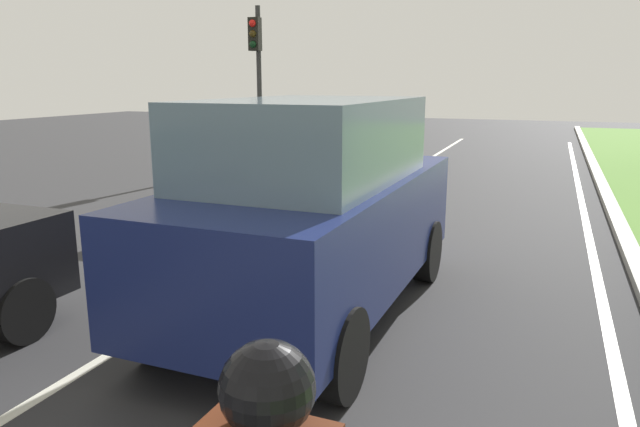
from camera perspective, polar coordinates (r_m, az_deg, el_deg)
name	(u,v)px	position (r m, az deg, el deg)	size (l,w,h in m)	color
ground_plane	(372,219)	(10.68, 5.11, -0.56)	(60.00, 60.00, 0.00)	#2D2D30
lane_line_center	(336,216)	(10.89, 1.57, -0.23)	(0.12, 32.00, 0.01)	silver
lane_line_right_edge	(589,238)	(10.29, 24.70, -2.19)	(0.12, 32.00, 0.01)	silver
curb_right	(625,238)	(10.33, 27.49, -2.10)	(0.24, 48.00, 0.12)	#9E9B93
car_suv_ahead	(313,208)	(6.04, -0.64, 0.49)	(2.03, 4.53, 2.28)	navy
car_hatchback_far	(273,162)	(11.63, -4.57, 4.97)	(1.81, 3.74, 1.78)	#B7BABF
traffic_light_overhead_left	(257,61)	(17.31, -6.16, 14.56)	(0.32, 0.50, 4.52)	#2D2D2D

